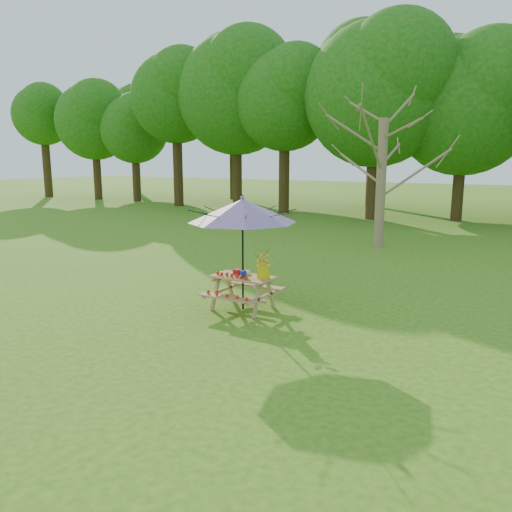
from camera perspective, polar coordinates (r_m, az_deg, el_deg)
The scene contains 7 objects.
treeline at distance 28.33m, azimuth 10.43°, elevation 21.17°, with size 60.00×12.00×16.00m, color #0F5C0F, non-canonical shape.
bare_tree at distance 17.38m, azimuth 14.71°, elevation 20.71°, with size 5.92×5.92×9.79m.
picnic_table at distance 9.83m, azimuth -1.51°, elevation -4.26°, with size 1.20×1.32×0.67m.
patio_umbrella at distance 9.54m, azimuth -1.55°, elevation 5.19°, with size 2.39×2.39×2.25m.
produce_bins at distance 9.79m, azimuth -1.62°, elevation -1.94°, with size 0.37×0.38×0.13m.
tomatoes_row at distance 9.68m, azimuth -2.84°, elevation -2.21°, with size 0.77×0.13×0.07m, color red, non-canonical shape.
flower_bucket at distance 9.52m, azimuth 0.85°, elevation -0.78°, with size 0.40×0.37×0.56m.
Camera 1 is at (10.10, -3.98, 2.91)m, focal length 35.00 mm.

